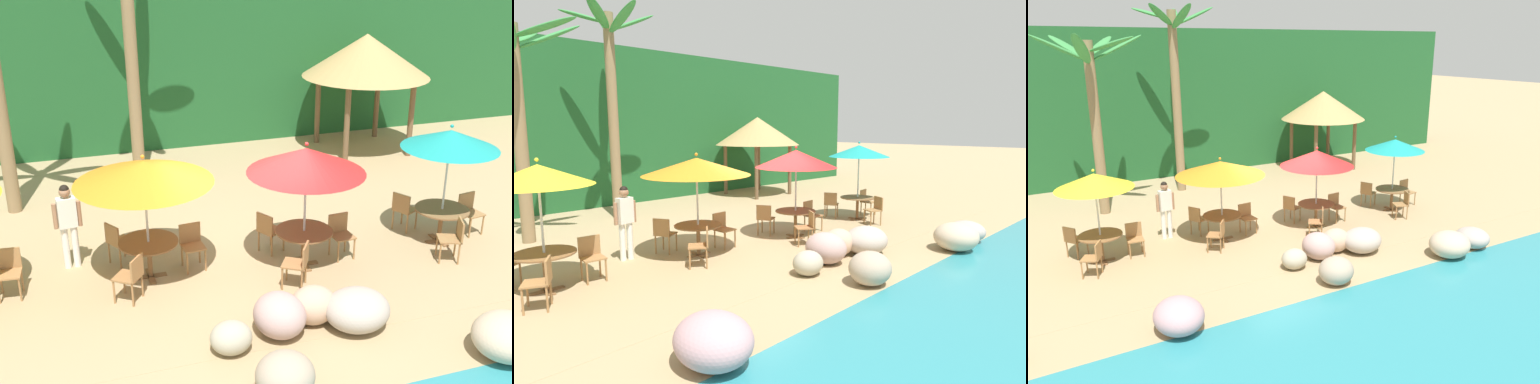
# 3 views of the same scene
# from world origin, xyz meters

# --- Properties ---
(ground_plane) EXTENTS (120.00, 120.00, 0.00)m
(ground_plane) POSITION_xyz_m (0.00, 0.00, 0.00)
(ground_plane) COLOR tan
(terrace_deck) EXTENTS (18.00, 5.20, 0.01)m
(terrace_deck) POSITION_xyz_m (0.00, 0.00, 0.00)
(terrace_deck) COLOR tan
(terrace_deck) RESTS_ON ground
(foliage_backdrop) EXTENTS (28.00, 2.40, 6.00)m
(foliage_backdrop) POSITION_xyz_m (0.00, 9.00, 3.00)
(foliage_backdrop) COLOR #1E5628
(foliage_backdrop) RESTS_ON ground
(rock_seawall) EXTENTS (12.82, 2.63, 0.69)m
(rock_seawall) POSITION_xyz_m (-0.79, -3.24, 0.32)
(rock_seawall) COLOR tan
(rock_seawall) RESTS_ON ground
(chair_yellow_seaward) EXTENTS (0.46, 0.46, 0.87)m
(chair_yellow_seaward) POSITION_xyz_m (-4.12, 0.36, 0.51)
(chair_yellow_seaward) COLOR #9E7042
(chair_yellow_seaward) RESTS_ON ground
(umbrella_orange) EXTENTS (2.50, 2.50, 2.42)m
(umbrella_orange) POSITION_xyz_m (-1.67, 0.21, 2.10)
(umbrella_orange) COLOR silver
(umbrella_orange) RESTS_ON ground
(dining_table_orange) EXTENTS (1.10, 1.10, 0.74)m
(dining_table_orange) POSITION_xyz_m (-1.67, 0.21, 0.61)
(dining_table_orange) COLOR brown
(dining_table_orange) RESTS_ON ground
(chair_orange_seaward) EXTENTS (0.45, 0.46, 0.87)m
(chair_orange_seaward) POSITION_xyz_m (-0.83, 0.37, 0.51)
(chair_orange_seaward) COLOR #9E7042
(chair_orange_seaward) RESTS_ON ground
(chair_orange_inland) EXTENTS (0.58, 0.58, 0.87)m
(chair_orange_inland) POSITION_xyz_m (-2.17, 0.91, 0.51)
(chair_orange_inland) COLOR #9E7042
(chair_orange_inland) RESTS_ON ground
(chair_orange_left) EXTENTS (0.59, 0.59, 0.87)m
(chair_orange_left) POSITION_xyz_m (-2.09, -0.53, 0.51)
(chair_orange_left) COLOR #9E7042
(chair_orange_left) RESTS_ON ground
(umbrella_red) EXTENTS (2.21, 2.21, 2.50)m
(umbrella_red) POSITION_xyz_m (1.23, -0.25, 2.15)
(umbrella_red) COLOR silver
(umbrella_red) RESTS_ON ground
(dining_table_red) EXTENTS (1.10, 1.10, 0.74)m
(dining_table_red) POSITION_xyz_m (1.23, -0.25, 0.61)
(dining_table_red) COLOR brown
(dining_table_red) RESTS_ON ground
(chair_red_seaward) EXTENTS (0.45, 0.46, 0.87)m
(chair_red_seaward) POSITION_xyz_m (2.07, -0.10, 0.51)
(chair_red_seaward) COLOR #9E7042
(chair_red_seaward) RESTS_ON ground
(chair_red_inland) EXTENTS (0.57, 0.57, 0.87)m
(chair_red_inland) POSITION_xyz_m (0.75, 0.46, 0.51)
(chair_red_inland) COLOR #9E7042
(chair_red_inland) RESTS_ON ground
(chair_red_left) EXTENTS (0.59, 0.59, 0.87)m
(chair_red_left) POSITION_xyz_m (0.83, -1.01, 0.51)
(chair_red_left) COLOR #9E7042
(chair_red_left) RESTS_ON ground
(umbrella_teal) EXTENTS (1.93, 1.93, 2.54)m
(umbrella_teal) POSITION_xyz_m (4.33, -0.17, 2.23)
(umbrella_teal) COLOR silver
(umbrella_teal) RESTS_ON ground
(dining_table_teal) EXTENTS (1.10, 1.10, 0.74)m
(dining_table_teal) POSITION_xyz_m (4.33, -0.17, 0.61)
(dining_table_teal) COLOR brown
(dining_table_teal) RESTS_ON ground
(chair_teal_seaward) EXTENTS (0.48, 0.48, 0.87)m
(chair_teal_seaward) POSITION_xyz_m (5.16, 0.04, 0.51)
(chair_teal_seaward) COLOR #9E7042
(chair_teal_seaward) RESTS_ON ground
(chair_teal_inland) EXTENTS (0.57, 0.57, 0.87)m
(chair_teal_inland) POSITION_xyz_m (3.87, 0.54, 0.51)
(chair_teal_inland) COLOR #9E7042
(chair_teal_inland) RESTS_ON ground
(chair_teal_left) EXTENTS (0.56, 0.55, 0.87)m
(chair_teal_left) POSITION_xyz_m (4.08, -0.99, 0.51)
(chair_teal_left) COLOR #9E7042
(chair_teal_left) RESTS_ON ground
(palm_tree_second) EXTENTS (2.77, 2.97, 6.72)m
(palm_tree_second) POSITION_xyz_m (-1.04, 5.67, 4.30)
(palm_tree_second) COLOR olive
(palm_tree_second) RESTS_ON ground
(palapa_hut) EXTENTS (3.68, 3.68, 3.41)m
(palapa_hut) POSITION_xyz_m (5.67, 6.00, 2.78)
(palapa_hut) COLOR brown
(palapa_hut) RESTS_ON ground
(waiter_in_white) EXTENTS (0.52, 0.24, 1.70)m
(waiter_in_white) POSITION_xyz_m (-3.03, 1.08, 0.99)
(waiter_in_white) COLOR white
(waiter_in_white) RESTS_ON ground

